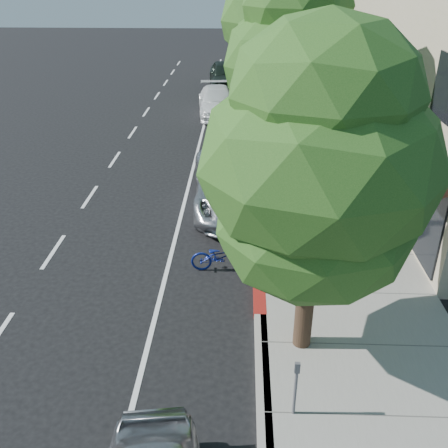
{
  "coord_description": "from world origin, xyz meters",
  "views": [
    {
      "loc": [
        -0.51,
        -10.81,
        7.79
      ],
      "look_at": [
        -0.99,
        1.43,
        1.35
      ],
      "focal_mm": 40.0,
      "sensor_mm": 36.0,
      "label": 1
    }
  ],
  "objects_px": {
    "street_tree_2": "(280,49)",
    "street_tree_5": "(265,8)",
    "cyclist": "(235,213)",
    "pedestrian": "(318,175)",
    "dark_sedan": "(233,129)",
    "street_tree_3": "(273,22)",
    "dark_suv_far": "(225,75)",
    "silver_suv": "(234,183)",
    "bicycle": "(222,256)",
    "white_pickup": "(217,101)",
    "street_tree_1": "(293,67)",
    "street_tree_4": "(268,27)",
    "street_tree_0": "(318,168)"
  },
  "relations": [
    {
      "from": "street_tree_1",
      "to": "street_tree_4",
      "type": "bearing_deg",
      "value": 90.0
    },
    {
      "from": "cyclist",
      "to": "bicycle",
      "type": "bearing_deg",
      "value": 140.55
    },
    {
      "from": "street_tree_5",
      "to": "silver_suv",
      "type": "height_order",
      "value": "street_tree_5"
    },
    {
      "from": "street_tree_4",
      "to": "dark_suv_far",
      "type": "xyz_separation_m",
      "value": [
        -2.68,
        2.6,
        -3.37
      ]
    },
    {
      "from": "cyclist",
      "to": "pedestrian",
      "type": "xyz_separation_m",
      "value": [
        2.98,
        3.25,
        0.0
      ]
    },
    {
      "from": "street_tree_2",
      "to": "dark_sedan",
      "type": "bearing_deg",
      "value": 129.99
    },
    {
      "from": "cyclist",
      "to": "dark_suv_far",
      "type": "distance_m",
      "value": 21.63
    },
    {
      "from": "street_tree_5",
      "to": "bicycle",
      "type": "relative_size",
      "value": 4.45
    },
    {
      "from": "silver_suv",
      "to": "dark_sedan",
      "type": "distance_m",
      "value": 6.74
    },
    {
      "from": "street_tree_1",
      "to": "white_pickup",
      "type": "xyz_separation_m",
      "value": [
        -2.9,
        13.68,
        -4.38
      ]
    },
    {
      "from": "street_tree_2",
      "to": "street_tree_5",
      "type": "relative_size",
      "value": 0.97
    },
    {
      "from": "street_tree_4",
      "to": "dark_sedan",
      "type": "distance_m",
      "value": 10.53
    },
    {
      "from": "bicycle",
      "to": "dark_suv_far",
      "type": "xyz_separation_m",
      "value": [
        -0.74,
        23.42,
        0.43
      ]
    },
    {
      "from": "pedestrian",
      "to": "white_pickup",
      "type": "bearing_deg",
      "value": -83.01
    },
    {
      "from": "street_tree_2",
      "to": "street_tree_5",
      "type": "bearing_deg",
      "value": 90.0
    },
    {
      "from": "street_tree_4",
      "to": "street_tree_0",
      "type": "bearing_deg",
      "value": -90.0
    },
    {
      "from": "bicycle",
      "to": "dark_suv_far",
      "type": "bearing_deg",
      "value": -0.66
    },
    {
      "from": "street_tree_1",
      "to": "street_tree_4",
      "type": "xyz_separation_m",
      "value": [
        -0.0,
        18.0,
        -0.87
      ]
    },
    {
      "from": "cyclist",
      "to": "silver_suv",
      "type": "bearing_deg",
      "value": -26.93
    },
    {
      "from": "silver_suv",
      "to": "white_pickup",
      "type": "xyz_separation_m",
      "value": [
        -1.23,
        12.18,
        -0.11
      ]
    },
    {
      "from": "street_tree_1",
      "to": "cyclist",
      "type": "bearing_deg",
      "value": -147.99
    },
    {
      "from": "dark_sedan",
      "to": "dark_suv_far",
      "type": "height_order",
      "value": "dark_suv_far"
    },
    {
      "from": "street_tree_1",
      "to": "dark_sedan",
      "type": "bearing_deg",
      "value": 102.84
    },
    {
      "from": "dark_sedan",
      "to": "pedestrian",
      "type": "relative_size",
      "value": 3.06
    },
    {
      "from": "street_tree_5",
      "to": "white_pickup",
      "type": "height_order",
      "value": "street_tree_5"
    },
    {
      "from": "silver_suv",
      "to": "dark_suv_far",
      "type": "bearing_deg",
      "value": 88.83
    },
    {
      "from": "pedestrian",
      "to": "street_tree_1",
      "type": "bearing_deg",
      "value": 44.98
    },
    {
      "from": "street_tree_0",
      "to": "cyclist",
      "type": "bearing_deg",
      "value": 107.74
    },
    {
      "from": "street_tree_2",
      "to": "street_tree_5",
      "type": "height_order",
      "value": "street_tree_5"
    },
    {
      "from": "dark_sedan",
      "to": "white_pickup",
      "type": "height_order",
      "value": "dark_sedan"
    },
    {
      "from": "street_tree_2",
      "to": "silver_suv",
      "type": "height_order",
      "value": "street_tree_2"
    },
    {
      "from": "street_tree_0",
      "to": "street_tree_2",
      "type": "xyz_separation_m",
      "value": [
        0.0,
        12.0,
        0.37
      ]
    },
    {
      "from": "street_tree_3",
      "to": "dark_sedan",
      "type": "height_order",
      "value": "street_tree_3"
    },
    {
      "from": "white_pickup",
      "to": "street_tree_0",
      "type": "bearing_deg",
      "value": -87.29
    },
    {
      "from": "street_tree_0",
      "to": "pedestrian",
      "type": "xyz_separation_m",
      "value": [
        1.38,
        8.25,
        -3.47
      ]
    },
    {
      "from": "street_tree_5",
      "to": "street_tree_0",
      "type": "bearing_deg",
      "value": -90.0
    },
    {
      "from": "pedestrian",
      "to": "street_tree_4",
      "type": "bearing_deg",
      "value": -98.54
    },
    {
      "from": "street_tree_2",
      "to": "pedestrian",
      "type": "relative_size",
      "value": 4.88
    },
    {
      "from": "bicycle",
      "to": "white_pickup",
      "type": "xyz_separation_m",
      "value": [
        -0.96,
        16.5,
        0.28
      ]
    },
    {
      "from": "cyclist",
      "to": "pedestrian",
      "type": "distance_m",
      "value": 4.41
    },
    {
      "from": "silver_suv",
      "to": "dark_suv_far",
      "type": "relative_size",
      "value": 1.18
    },
    {
      "from": "bicycle",
      "to": "street_tree_5",
      "type": "bearing_deg",
      "value": -6.61
    },
    {
      "from": "street_tree_3",
      "to": "dark_suv_far",
      "type": "xyz_separation_m",
      "value": [
        -2.68,
        8.6,
        -4.26
      ]
    },
    {
      "from": "silver_suv",
      "to": "bicycle",
      "type": "bearing_deg",
      "value": -97.73
    },
    {
      "from": "street_tree_0",
      "to": "white_pickup",
      "type": "distance_m",
      "value": 20.22
    },
    {
      "from": "street_tree_0",
      "to": "street_tree_4",
      "type": "height_order",
      "value": "street_tree_0"
    },
    {
      "from": "street_tree_2",
      "to": "bicycle",
      "type": "height_order",
      "value": "street_tree_2"
    },
    {
      "from": "street_tree_4",
      "to": "cyclist",
      "type": "xyz_separation_m",
      "value": [
        -1.6,
        -19.0,
        -3.34
      ]
    },
    {
      "from": "street_tree_2",
      "to": "street_tree_4",
      "type": "relative_size",
      "value": 1.06
    },
    {
      "from": "street_tree_3",
      "to": "white_pickup",
      "type": "relative_size",
      "value": 1.66
    }
  ]
}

